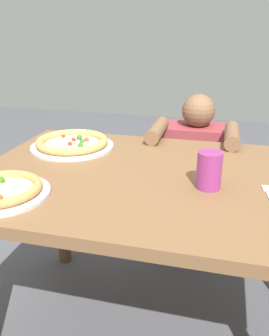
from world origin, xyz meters
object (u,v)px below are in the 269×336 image
(pizza_far, at_px, (72,143))
(diner_seated, at_px, (193,185))
(pizza_near, at_px, (0,190))
(drink_cup_colored, at_px, (209,170))

(pizza_far, relative_size, diner_seated, 0.40)
(pizza_far, xyz_separation_m, diner_seated, (0.51, 0.47, -0.36))
(pizza_near, bearing_deg, pizza_far, 87.14)
(drink_cup_colored, bearing_deg, pizza_near, -160.37)
(drink_cup_colored, bearing_deg, diner_seated, 97.51)
(pizza_far, height_order, diner_seated, diner_seated)
(pizza_far, xyz_separation_m, drink_cup_colored, (0.61, -0.28, 0.04))
(diner_seated, bearing_deg, pizza_near, -118.76)
(pizza_near, relative_size, diner_seated, 0.33)
(drink_cup_colored, relative_size, diner_seated, 0.14)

